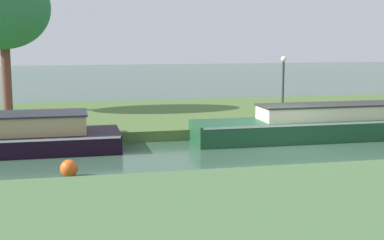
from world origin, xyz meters
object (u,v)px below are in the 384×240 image
at_px(forest_barge, 330,124).
at_px(willow_tree_left, 2,8).
at_px(lamp_post, 283,79).
at_px(channel_buoy, 69,168).
at_px(black_narrowboat, 38,135).

xyz_separation_m(forest_barge, willow_tree_left, (-12.51, 7.19, 4.55)).
height_order(willow_tree_left, lamp_post, willow_tree_left).
bearing_deg(channel_buoy, forest_barge, 20.84).
bearing_deg(channel_buoy, lamp_post, 35.59).
relative_size(black_narrowboat, channel_buoy, 10.61).
xyz_separation_m(black_narrowboat, willow_tree_left, (-1.77, 7.19, 4.56)).
xyz_separation_m(black_narrowboat, channel_buoy, (1.03, -3.70, -0.32)).
relative_size(willow_tree_left, lamp_post, 2.49).
distance_m(black_narrowboat, willow_tree_left, 8.70).
distance_m(black_narrowboat, channel_buoy, 3.85).
xyz_separation_m(willow_tree_left, channel_buoy, (2.80, -10.89, -4.88)).
distance_m(forest_barge, willow_tree_left, 15.13).
height_order(black_narrowboat, channel_buoy, black_narrowboat).
relative_size(forest_barge, black_narrowboat, 1.97).
distance_m(forest_barge, lamp_post, 3.16).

